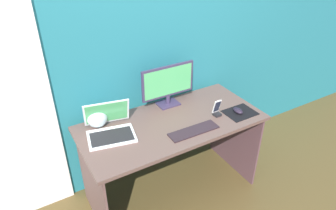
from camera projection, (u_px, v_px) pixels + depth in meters
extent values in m
plane|color=#4F4021|center=(171.00, 190.00, 2.78)|extent=(8.00, 8.00, 0.00)
cube|color=#216F7B|center=(145.00, 44.00, 2.46)|extent=(6.00, 0.04, 2.50)
cube|color=brown|center=(172.00, 123.00, 2.41)|extent=(1.45, 0.67, 0.03)
cube|color=brown|center=(94.00, 190.00, 2.30)|extent=(0.02, 0.63, 0.72)
cube|color=brown|center=(234.00, 135.00, 2.89)|extent=(0.02, 0.63, 0.72)
cube|color=#362D4A|center=(168.00, 103.00, 2.63)|extent=(0.18, 0.14, 0.01)
cylinder|color=#362D4A|center=(168.00, 99.00, 2.61)|extent=(0.04, 0.04, 0.07)
cube|color=#362D4A|center=(168.00, 81.00, 2.52)|extent=(0.48, 0.02, 0.27)
cube|color=#4CB266|center=(169.00, 82.00, 2.51)|extent=(0.44, 0.00, 0.24)
cube|color=white|center=(112.00, 137.00, 2.22)|extent=(0.38, 0.29, 0.02)
cube|color=black|center=(112.00, 136.00, 2.21)|extent=(0.33, 0.23, 0.00)
cube|color=white|center=(107.00, 113.00, 2.29)|extent=(0.35, 0.15, 0.21)
cube|color=#4CB266|center=(107.00, 113.00, 2.28)|extent=(0.32, 0.13, 0.19)
sphere|color=silver|center=(97.00, 118.00, 2.31)|extent=(0.16, 0.16, 0.16)
cube|color=black|center=(194.00, 131.00, 2.29)|extent=(0.39, 0.12, 0.01)
cube|color=black|center=(240.00, 113.00, 2.51)|extent=(0.25, 0.20, 0.00)
ellipsoid|color=black|center=(238.00, 111.00, 2.50)|extent=(0.07, 0.10, 0.04)
cube|color=black|center=(217.00, 114.00, 2.47)|extent=(0.06, 0.05, 0.02)
cube|color=white|center=(217.00, 106.00, 2.45)|extent=(0.06, 0.04, 0.12)
cube|color=#1E2333|center=(217.00, 107.00, 2.44)|extent=(0.05, 0.03, 0.10)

